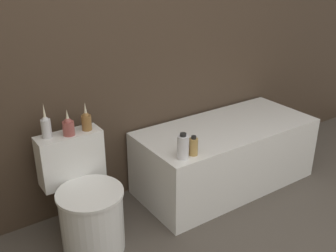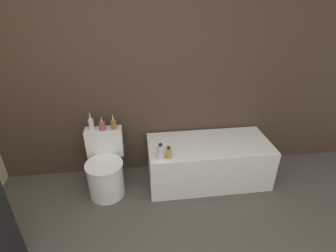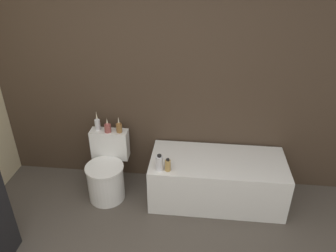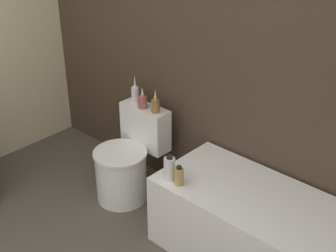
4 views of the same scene
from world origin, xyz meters
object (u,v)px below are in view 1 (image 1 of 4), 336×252
at_px(vase_gold, 46,126).
at_px(shampoo_bottle_tall, 183,147).
at_px(vase_bronze, 86,121).
at_px(toilet, 87,204).
at_px(vase_silver, 68,126).
at_px(shampoo_bottle_short, 193,146).
at_px(bathtub, 225,155).

xyz_separation_m(vase_gold, shampoo_bottle_tall, (0.75, -0.42, -0.18)).
relative_size(vase_gold, vase_bronze, 1.19).
bearing_deg(toilet, vase_gold, 118.76).
distance_m(vase_silver, shampoo_bottle_tall, 0.75).
bearing_deg(shampoo_bottle_short, vase_bronze, 146.28).
bearing_deg(vase_silver, shampoo_bottle_short, -28.07).
distance_m(bathtub, shampoo_bottle_short, 0.66).
xyz_separation_m(shampoo_bottle_tall, shampoo_bottle_short, (0.09, -0.00, -0.02)).
bearing_deg(bathtub, vase_gold, 172.21).
height_order(shampoo_bottle_tall, shampoo_bottle_short, shampoo_bottle_tall).
xyz_separation_m(bathtub, vase_bronze, (-1.10, 0.15, 0.51)).
bearing_deg(toilet, vase_silver, 90.00).
distance_m(vase_bronze, shampoo_bottle_short, 0.73).
relative_size(toilet, vase_gold, 3.14).
bearing_deg(shampoo_bottle_tall, shampoo_bottle_short, -1.81).
bearing_deg(vase_bronze, shampoo_bottle_short, -33.72).
bearing_deg(shampoo_bottle_short, vase_gold, 153.27).
bearing_deg(bathtub, shampoo_bottle_tall, -158.91).
height_order(bathtub, vase_silver, vase_silver).
bearing_deg(vase_bronze, vase_silver, -175.12).
relative_size(vase_bronze, shampoo_bottle_tall, 1.06).
relative_size(bathtub, vase_bronze, 7.59).
height_order(toilet, vase_bronze, vase_bronze).
bearing_deg(toilet, shampoo_bottle_tall, -16.76).
height_order(toilet, shampoo_bottle_short, toilet).
relative_size(toilet, vase_bronze, 3.75).
xyz_separation_m(vase_silver, shampoo_bottle_short, (0.71, -0.38, -0.19)).
bearing_deg(shampoo_bottle_short, toilet, 164.97).
xyz_separation_m(bathtub, vase_silver, (-1.23, 0.14, 0.51)).
bearing_deg(toilet, shampoo_bottle_short, -15.03).
bearing_deg(shampoo_bottle_short, vase_silver, 151.93).
xyz_separation_m(vase_silver, vase_bronze, (0.13, 0.01, 0.01)).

